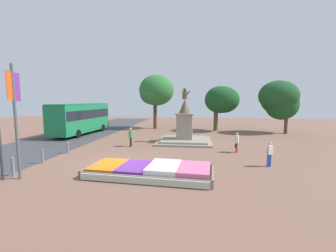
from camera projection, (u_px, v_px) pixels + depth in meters
The scene contains 14 objects.
ground_plane at pixel (122, 165), 14.03m from camera, with size 77.79×77.79×0.00m, color brown.
flower_planter at pixel (152, 171), 12.09m from camera, with size 7.00×3.31×0.64m.
statue_monument at pixel (185, 130), 21.72m from camera, with size 5.11×5.11×5.23m.
banner_pole at pixel (15, 116), 11.27m from camera, with size 0.15×1.10×5.85m.
city_bus at pixel (81, 117), 26.57m from camera, with size 3.19×9.25×3.62m.
pedestrian_with_handbag at pixel (237, 142), 17.38m from camera, with size 0.39×0.70×1.56m.
pedestrian_near_planter at pixel (131, 136), 19.62m from camera, with size 0.23×0.57×1.65m.
pedestrian_crossing_plaza at pixel (269, 153), 13.67m from camera, with size 0.50×0.39×1.55m.
kerb_bollard_mid_a at pixel (13, 166), 12.00m from camera, with size 0.17×0.17×1.05m.
kerb_bollard_mid_b at pixel (42, 156), 14.37m from camera, with size 0.13×0.13×0.98m.
kerb_bollard_north at pixel (68, 148), 17.09m from camera, with size 0.17×0.17×0.87m.
park_tree_far_left at pixel (279, 100), 27.28m from camera, with size 4.81×4.55×6.39m.
park_tree_behind_statue at pixel (156, 91), 31.29m from camera, with size 4.86×4.65×7.55m.
park_tree_far_right at pixel (221, 100), 28.94m from camera, with size 4.36×4.35×5.85m.
Camera 1 is at (4.64, -13.16, 4.08)m, focal length 24.00 mm.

